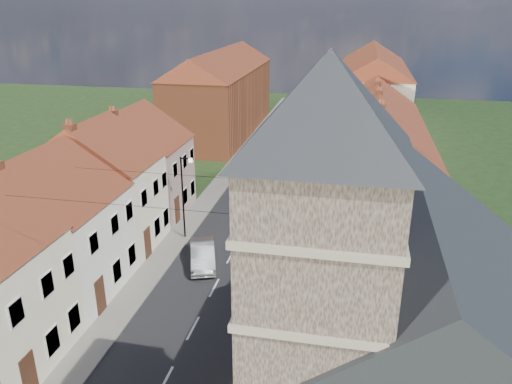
% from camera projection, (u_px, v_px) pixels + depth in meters
% --- Properties ---
extents(road, '(7.00, 90.00, 0.02)m').
position_uv_depth(road, '(264.00, 193.00, 44.36)').
color(road, black).
rests_on(road, ground).
extents(pavement_left, '(1.80, 90.00, 0.12)m').
position_uv_depth(pavement_left, '(216.00, 189.00, 45.17)').
color(pavement_left, slate).
rests_on(pavement_left, ground).
extents(pavement_right, '(1.80, 90.00, 0.12)m').
position_uv_depth(pavement_right, '(313.00, 196.00, 43.52)').
color(pavement_right, slate).
rests_on(pavement_right, ground).
extents(church, '(11.25, 14.25, 15.20)m').
position_uv_depth(church, '(396.00, 337.00, 16.12)').
color(church, '#3B2E29').
rests_on(church, ground).
extents(cottage_r_tudor, '(8.30, 5.20, 9.00)m').
position_uv_depth(cottage_r_tudor, '(381.00, 245.00, 25.21)').
color(cottage_r_tudor, white).
rests_on(cottage_r_tudor, ground).
extents(cottage_r_white_near, '(8.30, 6.00, 9.00)m').
position_uv_depth(cottage_r_white_near, '(379.00, 205.00, 30.13)').
color(cottage_r_white_near, white).
rests_on(cottage_r_white_near, ground).
extents(cottage_r_cream_mid, '(8.30, 5.20, 9.00)m').
position_uv_depth(cottage_r_cream_mid, '(377.00, 176.00, 35.06)').
color(cottage_r_cream_mid, brown).
rests_on(cottage_r_cream_mid, ground).
extents(cottage_r_pink, '(8.30, 6.00, 9.00)m').
position_uv_depth(cottage_r_pink, '(376.00, 154.00, 40.00)').
color(cottage_r_pink, '#AB8B87').
rests_on(cottage_r_pink, ground).
extents(cottage_r_white_far, '(8.30, 5.20, 9.00)m').
position_uv_depth(cottage_r_white_far, '(374.00, 137.00, 44.93)').
color(cottage_r_white_far, white).
rests_on(cottage_r_white_far, ground).
extents(cottage_r_cream_far, '(8.30, 6.00, 9.00)m').
position_uv_depth(cottage_r_cream_far, '(374.00, 124.00, 49.86)').
color(cottage_r_cream_far, '#AB8B87').
rests_on(cottage_r_cream_far, ground).
extents(cottage_l_white, '(8.30, 6.90, 8.80)m').
position_uv_depth(cottage_l_white, '(43.00, 222.00, 28.04)').
color(cottage_l_white, white).
rests_on(cottage_l_white, ground).
extents(cottage_l_brick_mid, '(8.30, 5.70, 9.10)m').
position_uv_depth(cottage_l_brick_mid, '(96.00, 183.00, 33.55)').
color(cottage_l_brick_mid, white).
rests_on(cottage_l_brick_mid, ground).
extents(cottage_l_pink, '(8.30, 6.30, 8.80)m').
position_uv_depth(cottage_l_pink, '(133.00, 160.00, 38.91)').
color(cottage_l_pink, '#AB8B87').
rests_on(cottage_l_pink, ground).
extents(block_right_far, '(8.30, 24.20, 10.50)m').
position_uv_depth(block_right_far, '(372.00, 90.00, 63.55)').
color(block_right_far, white).
rests_on(block_right_far, ground).
extents(block_left_far, '(8.30, 24.20, 10.50)m').
position_uv_depth(block_left_far, '(221.00, 91.00, 62.46)').
color(block_left_far, brown).
rests_on(block_left_far, ground).
extents(lamppost, '(0.88, 0.15, 6.00)m').
position_uv_depth(lamppost, '(184.00, 192.00, 34.67)').
color(lamppost, black).
rests_on(lamppost, pavement_left).
extents(car_mid, '(2.81, 4.59, 1.43)m').
position_uv_depth(car_mid, '(203.00, 254.00, 32.16)').
color(car_mid, '#929398').
rests_on(car_mid, ground).
extents(car_far, '(2.97, 4.70, 1.27)m').
position_uv_depth(car_far, '(259.00, 143.00, 57.19)').
color(car_far, navy).
rests_on(car_far, ground).
extents(car_distant, '(2.01, 3.97, 1.08)m').
position_uv_depth(car_distant, '(276.00, 129.00, 64.00)').
color(car_distant, gray).
rests_on(car_distant, ground).
extents(pedestrian_right, '(0.92, 0.74, 1.80)m').
position_uv_depth(pedestrian_right, '(257.00, 336.00, 23.87)').
color(pedestrian_right, '#292321').
rests_on(pedestrian_right, pavement_right).
extents(car_far_b, '(2.23, 4.69, 1.32)m').
position_uv_depth(car_far_b, '(305.00, 174.00, 47.18)').
color(car_far_b, navy).
rests_on(car_far_b, ground).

